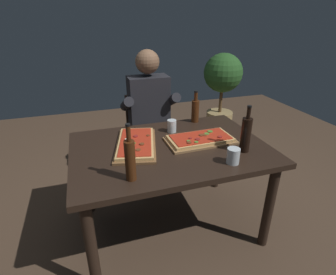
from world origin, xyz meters
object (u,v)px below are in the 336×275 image
(tumbler_near_camera, at_px, (233,156))
(seated_diner, at_px, (150,113))
(pizza_rectangular_front, at_px, (200,139))
(tumbler_far_side, at_px, (172,127))
(vinegar_bottle_green, at_px, (130,159))
(pizza_rectangular_left, at_px, (136,144))
(potted_plant_corner, at_px, (222,88))
(dining_table, at_px, (170,158))
(wine_bottle_dark, at_px, (246,134))
(oil_bottle_amber, at_px, (195,110))
(diner_chair, at_px, (148,133))

(tumbler_near_camera, relative_size, seated_diner, 0.08)
(pizza_rectangular_front, height_order, tumbler_far_side, tumbler_far_side)
(vinegar_bottle_green, height_order, tumbler_far_side, vinegar_bottle_green)
(pizza_rectangular_left, distance_m, tumbler_far_side, 0.37)
(pizza_rectangular_front, bearing_deg, tumbler_far_side, 120.91)
(pizza_rectangular_left, distance_m, potted_plant_corner, 2.04)
(dining_table, bearing_deg, wine_bottle_dark, -25.17)
(tumbler_far_side, xyz_separation_m, seated_diner, (-0.06, 0.48, -0.04))
(dining_table, bearing_deg, tumbler_near_camera, -48.09)
(potted_plant_corner, bearing_deg, vinegar_bottle_green, -130.63)
(seated_diner, distance_m, potted_plant_corner, 1.42)
(tumbler_near_camera, distance_m, potted_plant_corner, 2.07)
(wine_bottle_dark, xyz_separation_m, vinegar_bottle_green, (-0.82, -0.11, 0.00))
(pizza_rectangular_left, xyz_separation_m, oil_bottle_amber, (0.60, 0.32, 0.09))
(vinegar_bottle_green, bearing_deg, wine_bottle_dark, 7.59)
(seated_diner, xyz_separation_m, potted_plant_corner, (1.19, 0.77, -0.03))
(tumbler_near_camera, xyz_separation_m, seated_diner, (-0.27, 1.08, -0.05))
(pizza_rectangular_front, xyz_separation_m, wine_bottle_dark, (0.23, -0.23, 0.11))
(wine_bottle_dark, bearing_deg, potted_plant_corner, 66.27)
(tumbler_far_side, bearing_deg, diner_chair, 95.63)
(pizza_rectangular_front, height_order, wine_bottle_dark, wine_bottle_dark)
(oil_bottle_amber, bearing_deg, diner_chair, 125.89)
(oil_bottle_amber, xyz_separation_m, tumbler_far_side, (-0.27, -0.15, -0.07))
(diner_chair, bearing_deg, tumbler_far_side, -84.37)
(pizza_rectangular_front, distance_m, seated_diner, 0.75)
(wine_bottle_dark, height_order, potted_plant_corner, potted_plant_corner)
(wine_bottle_dark, height_order, oil_bottle_amber, wine_bottle_dark)
(seated_diner, relative_size, potted_plant_corner, 1.14)
(dining_table, xyz_separation_m, vinegar_bottle_green, (-0.34, -0.33, 0.23))
(oil_bottle_amber, bearing_deg, vinegar_bottle_green, -134.07)
(pizza_rectangular_front, xyz_separation_m, diner_chair, (-0.20, 0.85, -0.27))
(seated_diner, bearing_deg, tumbler_near_camera, -75.85)
(pizza_rectangular_front, xyz_separation_m, tumbler_far_side, (-0.14, 0.24, 0.02))
(pizza_rectangular_left, bearing_deg, pizza_rectangular_front, -8.82)
(oil_bottle_amber, bearing_deg, pizza_rectangular_left, -151.88)
(oil_bottle_amber, relative_size, vinegar_bottle_green, 0.81)
(wine_bottle_dark, xyz_separation_m, seated_diner, (-0.43, 0.96, -0.13))
(pizza_rectangular_left, xyz_separation_m, seated_diner, (0.27, 0.65, -0.02))
(pizza_rectangular_left, relative_size, tumbler_far_side, 5.91)
(pizza_rectangular_left, distance_m, vinegar_bottle_green, 0.44)
(tumbler_far_side, bearing_deg, pizza_rectangular_left, -153.04)
(oil_bottle_amber, distance_m, seated_diner, 0.48)
(vinegar_bottle_green, bearing_deg, potted_plant_corner, 49.37)
(potted_plant_corner, bearing_deg, seated_diner, -147.17)
(dining_table, distance_m, wine_bottle_dark, 0.57)
(wine_bottle_dark, distance_m, oil_bottle_amber, 0.63)
(dining_table, distance_m, tumbler_near_camera, 0.49)
(vinegar_bottle_green, distance_m, tumbler_near_camera, 0.66)
(vinegar_bottle_green, relative_size, diner_chair, 0.40)
(dining_table, distance_m, pizza_rectangular_front, 0.27)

